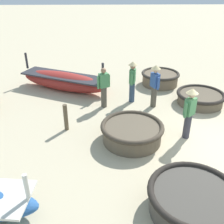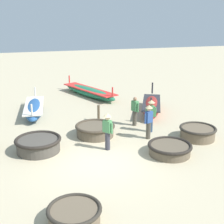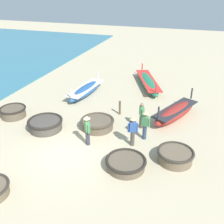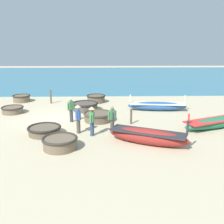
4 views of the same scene
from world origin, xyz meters
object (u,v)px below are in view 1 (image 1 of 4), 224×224
object	(u,v)px
coracle_far_left	(132,132)
fisherman_standing_right	(132,79)
long_boat_ochre_hull	(64,81)
fisherman_hauling	(190,110)
coracle_tilted	(193,200)
mooring_post_shoreline	(66,117)
coracle_far_right	(200,98)
fisherman_standing_left	(104,87)
coracle_center	(160,78)
fisherman_by_coracle	(155,83)

from	to	relation	value
coracle_far_left	fisherman_standing_right	distance (m)	2.89
long_boat_ochre_hull	fisherman_hauling	distance (m)	5.92
coracle_tilted	mooring_post_shoreline	bearing A→B (deg)	42.20
coracle_far_right	long_boat_ochre_hull	distance (m)	5.81
long_boat_ochre_hull	mooring_post_shoreline	size ratio (longest dim) A/B	4.57
coracle_far_right	fisherman_standing_left	size ratio (longest dim) A/B	1.20
coracle_far_right	long_boat_ochre_hull	xyz separation A→B (m)	(1.57, 5.59, 0.15)
coracle_far_left	mooring_post_shoreline	bearing A→B (deg)	71.47
coracle_far_left	fisherman_hauling	world-z (taller)	fisherman_hauling
fisherman_standing_left	fisherman_hauling	bearing A→B (deg)	-130.60
coracle_far_right	fisherman_hauling	distance (m)	2.77
coracle_far_right	fisherman_hauling	bearing A→B (deg)	153.00
coracle_center	long_boat_ochre_hull	bearing A→B (deg)	96.53
fisherman_by_coracle	fisherman_standing_left	xyz separation A→B (m)	(0.02, 1.92, -0.12)
coracle_far_left	fisherman_by_coracle	world-z (taller)	fisherman_by_coracle
fisherman_by_coracle	fisherman_standing_left	world-z (taller)	fisherman_by_coracle
coracle_far_left	fisherman_standing_right	bearing A→B (deg)	-5.17
coracle_far_left	coracle_center	xyz separation A→B (m)	(4.61, -1.74, 0.00)
coracle_center	long_boat_ochre_hull	xyz separation A→B (m)	(-0.50, 4.38, 0.10)
coracle_far_left	fisherman_by_coracle	bearing A→B (deg)	-24.15
coracle_tilted	mooring_post_shoreline	size ratio (longest dim) A/B	2.18
coracle_far_right	fisherman_by_coracle	distance (m)	2.03
coracle_tilted	fisherman_hauling	size ratio (longest dim) A/B	1.20
coracle_tilted	coracle_center	size ratio (longest dim) A/B	1.14
coracle_far_left	fisherman_standing_left	distance (m)	2.58
coracle_far_left	coracle_center	size ratio (longest dim) A/B	1.11
fisherman_hauling	mooring_post_shoreline	xyz separation A→B (m)	(0.56, 3.84, -0.50)
long_boat_ochre_hull	fisherman_standing_left	size ratio (longest dim) A/B	2.67
coracle_center	fisherman_by_coracle	distance (m)	2.44
coracle_tilted	fisherman_by_coracle	size ratio (longest dim) A/B	1.20
coracle_center	fisherman_standing_left	xyz separation A→B (m)	(-2.23, 2.61, 0.51)
fisherman_by_coracle	fisherman_standing_right	world-z (taller)	same
fisherman_hauling	fisherman_standing_right	world-z (taller)	same
coracle_far_right	coracle_center	xyz separation A→B (m)	(2.07, 1.22, 0.06)
fisherman_standing_right	mooring_post_shoreline	size ratio (longest dim) A/B	1.82
coracle_far_left	coracle_center	distance (m)	4.92
coracle_far_right	fisherman_by_coracle	size ratio (longest dim) A/B	1.13
coracle_far_left	fisherman_by_coracle	xyz separation A→B (m)	(2.35, -1.05, 0.64)
long_boat_ochre_hull	fisherman_standing_right	world-z (taller)	fisherman_standing_right
coracle_far_right	fisherman_standing_right	xyz separation A→B (m)	(0.27, 2.70, 0.69)
fisherman_by_coracle	fisherman_standing_right	bearing A→B (deg)	60.13
coracle_tilted	long_boat_ochre_hull	size ratio (longest dim) A/B	0.48
coracle_tilted	coracle_far_right	size ratio (longest dim) A/B	1.06
mooring_post_shoreline	long_boat_ochre_hull	bearing A→B (deg)	8.87
coracle_center	mooring_post_shoreline	distance (m)	5.48
fisherman_standing_right	mooring_post_shoreline	world-z (taller)	fisherman_standing_right
coracle_far_left	long_boat_ochre_hull	distance (m)	4.88
fisherman_standing_left	fisherman_standing_right	xyz separation A→B (m)	(0.44, -1.12, 0.12)
coracle_far_left	coracle_far_right	bearing A→B (deg)	-49.30
fisherman_hauling	fisherman_standing_left	size ratio (longest dim) A/B	1.06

